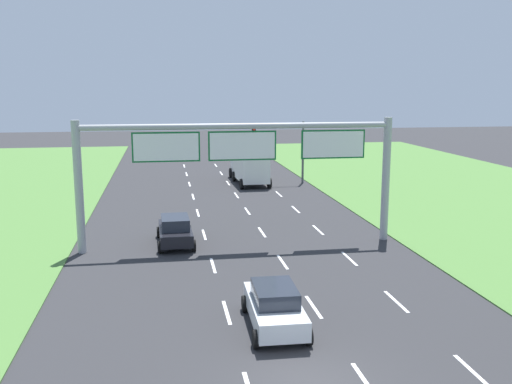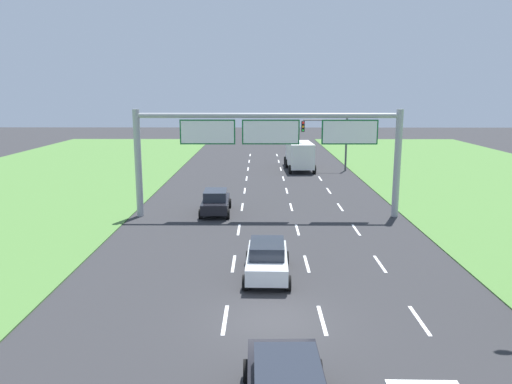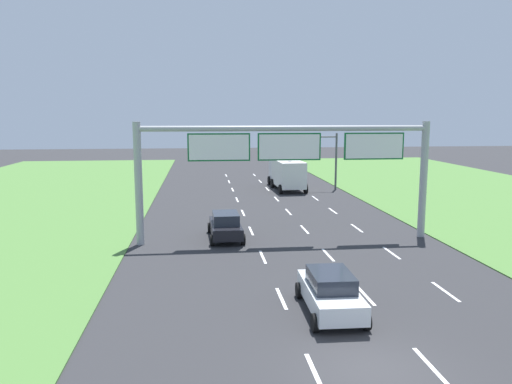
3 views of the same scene
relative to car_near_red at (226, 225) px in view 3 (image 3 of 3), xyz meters
name	(u,v)px [view 3 (image 3 of 3)]	position (x,y,z in m)	size (l,w,h in m)	color
ground_plane	(374,370)	(3.48, -16.15, -0.81)	(200.00, 200.00, 0.00)	#2D2D30
lane_dashes_inner_left	(256,243)	(1.73, -1.15, -0.81)	(0.14, 68.40, 0.01)	white
lane_dashes_inner_right	(315,241)	(5.23, -1.15, -0.81)	(0.14, 68.40, 0.01)	white
lane_dashes_slip	(372,239)	(8.73, -1.15, -0.81)	(0.14, 68.40, 0.01)	white
car_near_red	(226,225)	(0.00, 0.00, 0.00)	(2.09, 4.38, 1.60)	black
car_far_ahead	(330,292)	(3.31, -11.80, 0.00)	(2.11, 4.35, 1.59)	silver
box_truck	(287,173)	(7.14, 19.69, 0.81)	(2.88, 7.78, 2.94)	silver
sign_gantry	(289,156)	(3.66, -0.83, 4.17)	(17.24, 0.44, 7.00)	#9EA0A5
traffic_light_mast	(317,151)	(9.99, 18.72, 3.05)	(4.76, 0.49, 5.60)	#47494F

